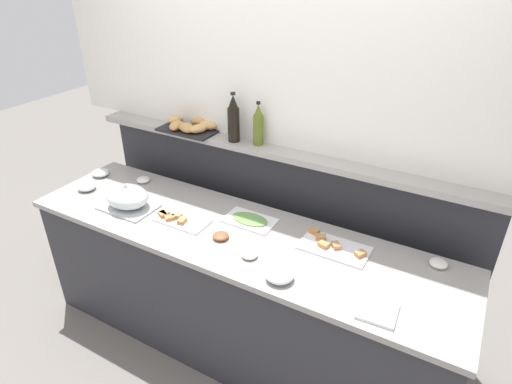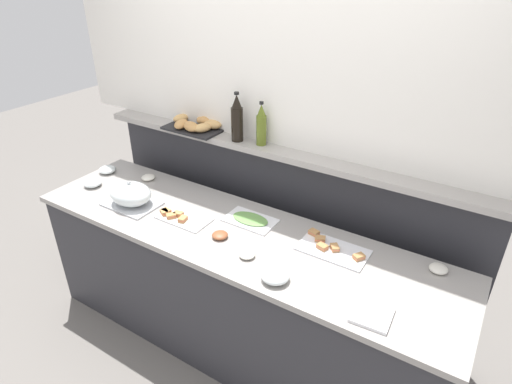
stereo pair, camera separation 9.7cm
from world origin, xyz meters
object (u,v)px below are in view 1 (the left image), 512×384
Objects in this scene: serving_cloche at (127,198)px; glass_bowl_small at (101,173)px; sandwich_platter_rear at (333,246)px; condiment_bowl_dark at (143,180)px; condiment_bowl_teal at (439,263)px; bread_basket at (194,125)px; sandwich_platter_front at (179,219)px; condiment_bowl_red at (221,236)px; cold_cuts_platter at (250,220)px; napkin_stack at (378,311)px; glass_bowl_large at (280,275)px; condiment_bowl_cream at (249,255)px; glass_bowl_medium at (87,187)px; olive_oil_bottle at (258,126)px; wine_bottle_dark at (234,120)px.

serving_cloche reaches higher than glass_bowl_small.
sandwich_platter_rear reaches higher than condiment_bowl_dark.
condiment_bowl_dark is at bearing 13.29° from glass_bowl_small.
condiment_bowl_teal is at bearing 3.08° from glass_bowl_small.
bread_basket is (-1.16, 0.33, 0.39)m from sandwich_platter_rear.
sandwich_platter_front is at bearing -12.73° from glass_bowl_small.
cold_cuts_platter is at bearing 77.57° from condiment_bowl_red.
bread_basket reaches higher than sandwich_platter_front.
glass_bowl_small is 1.21m from condiment_bowl_red.
cold_cuts_platter is at bearing 18.02° from serving_cloche.
sandwich_platter_front reaches higher than napkin_stack.
condiment_bowl_red is (-0.45, 0.15, -0.01)m from glass_bowl_large.
condiment_bowl_dark is (-1.09, 0.37, 0.00)m from condiment_bowl_cream.
condiment_bowl_dark is at bearing 47.54° from glass_bowl_medium.
condiment_bowl_red is (1.19, -0.23, -0.01)m from glass_bowl_small.
sandwich_platter_front is 0.56m from condiment_bowl_cream.
serving_cloche is 0.55m from glass_bowl_small.
sandwich_platter_rear is 0.46m from condiment_bowl_cream.
condiment_bowl_teal is at bearing 17.53° from condiment_bowl_red.
sandwich_platter_front is 3.60× the size of condiment_bowl_red.
napkin_stack is at bearing -4.42° from glass_bowl_medium.
sandwich_platter_rear is 0.87m from olive_oil_bottle.
condiment_bowl_cream is (1.42, -0.29, -0.01)m from glass_bowl_small.
bread_basket is at bearing 173.00° from condiment_bowl_teal.
wine_bottle_dark is at bearing -170.92° from olive_oil_bottle.
serving_cloche is 1.15m from glass_bowl_large.
bread_basket is at bearing 152.68° from cold_cuts_platter.
glass_bowl_large reaches higher than napkin_stack.
glass_bowl_small reaches higher than cold_cuts_platter.
sandwich_platter_front is at bearing 169.96° from condiment_bowl_cream.
bread_basket is (-0.25, 0.53, 0.38)m from sandwich_platter_front.
olive_oil_bottle reaches higher than glass_bowl_medium.
condiment_bowl_dark is (0.33, 0.08, -0.01)m from glass_bowl_small.
serving_cloche is at bearing -130.98° from wine_bottle_dark.
olive_oil_bottle reaches higher than glass_bowl_small.
glass_bowl_large is at bearing -143.17° from condiment_bowl_teal.
wine_bottle_dark is (0.88, 0.50, 0.48)m from glass_bowl_medium.
serving_cloche reaches higher than condiment_bowl_teal.
condiment_bowl_cream is (-0.36, -0.30, 0.01)m from sandwich_platter_rear.
bread_basket reaches higher than glass_bowl_medium.
glass_bowl_large is 1.56× the size of condiment_bowl_teal.
condiment_bowl_dark is at bearing 160.37° from condiment_bowl_red.
condiment_bowl_dark is (-1.30, 0.45, -0.01)m from glass_bowl_large.
sandwich_platter_front is 3.80× the size of condiment_bowl_cream.
glass_bowl_small is 2.15m from napkin_stack.
glass_bowl_large is 1.18× the size of glass_bowl_small.
condiment_bowl_dark is (-1.44, 0.08, 0.01)m from sandwich_platter_rear.
condiment_bowl_red is (0.69, 0.01, -0.06)m from serving_cloche.
glass_bowl_large is 0.52× the size of olive_oil_bottle.
sandwich_platter_rear is 4.36× the size of condiment_bowl_cream.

